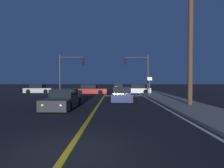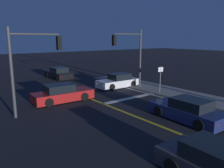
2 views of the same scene
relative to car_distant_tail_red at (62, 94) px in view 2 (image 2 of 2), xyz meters
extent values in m
cube|color=gold|center=(2.09, -10.74, -0.58)|extent=(0.20, 33.05, 0.01)
cube|color=silver|center=(4.66, -2.52, -0.58)|extent=(5.14, 0.50, 0.01)
cube|color=maroon|center=(0.07, 0.00, -0.14)|extent=(4.61, 1.88, 0.68)
cube|color=black|center=(-0.21, 0.01, 0.46)|extent=(2.14, 1.56, 0.60)
cylinder|color=black|center=(1.50, 0.75, -0.26)|extent=(0.65, 0.24, 0.64)
cylinder|color=black|center=(1.45, -0.85, -0.26)|extent=(0.65, 0.24, 0.64)
cylinder|color=black|center=(-1.32, 0.85, -0.26)|extent=(0.65, 0.24, 0.64)
cylinder|color=black|center=(-1.37, -0.75, -0.26)|extent=(0.65, 0.24, 0.64)
sphere|color=#FFF4CC|center=(2.30, 0.45, -0.06)|extent=(0.18, 0.18, 0.18)
sphere|color=#FFF4CC|center=(2.26, -0.61, -0.06)|extent=(0.18, 0.18, 0.18)
sphere|color=red|center=(-2.14, 0.61, -0.06)|extent=(0.14, 0.14, 0.14)
sphere|color=red|center=(-2.18, -0.46, -0.06)|extent=(0.14, 0.14, 0.14)
cube|color=black|center=(-0.26, -12.28, 0.46)|extent=(1.58, 2.10, 0.60)
cylinder|color=black|center=(0.60, -11.18, -0.26)|extent=(0.24, 0.65, 0.64)
cylinder|color=black|center=(-1.06, -11.14, -0.26)|extent=(0.24, 0.65, 0.64)
sphere|color=red|center=(0.34, -10.38, -0.06)|extent=(0.14, 0.14, 0.14)
sphere|color=red|center=(-0.76, -10.35, -0.06)|extent=(0.14, 0.14, 0.14)
cube|color=silver|center=(6.54, 1.32, -0.14)|extent=(4.25, 1.79, 0.68)
cube|color=black|center=(6.79, 1.32, 0.46)|extent=(1.97, 1.51, 0.60)
cylinder|color=black|center=(5.21, 0.56, -0.26)|extent=(0.64, 0.23, 0.64)
cylinder|color=black|center=(5.25, 2.14, -0.26)|extent=(0.64, 0.23, 0.64)
cylinder|color=black|center=(7.83, 0.50, -0.26)|extent=(0.64, 0.23, 0.64)
cylinder|color=black|center=(7.86, 2.09, -0.26)|extent=(0.64, 0.23, 0.64)
sphere|color=#FFF4CC|center=(4.48, 0.83, -0.06)|extent=(0.18, 0.18, 0.18)
sphere|color=#FFF4CC|center=(4.50, 1.89, -0.06)|extent=(0.18, 0.18, 0.18)
sphere|color=red|center=(8.58, 0.76, -0.06)|extent=(0.14, 0.14, 0.14)
sphere|color=red|center=(8.60, 1.81, -0.06)|extent=(0.14, 0.14, 0.14)
cube|color=navy|center=(4.08, -8.19, -0.14)|extent=(1.96, 4.55, 0.68)
cube|color=black|center=(4.07, -8.45, 0.46)|extent=(1.63, 2.11, 0.60)
cylinder|color=black|center=(3.26, -6.77, -0.26)|extent=(0.24, 0.65, 0.64)
cylinder|color=black|center=(4.97, -6.81, -0.26)|extent=(0.24, 0.65, 0.64)
cylinder|color=black|center=(3.18, -9.56, -0.26)|extent=(0.24, 0.65, 0.64)
cylinder|color=black|center=(4.89, -9.60, -0.26)|extent=(0.24, 0.65, 0.64)
sphere|color=#FFF4CC|center=(3.57, -5.98, -0.06)|extent=(0.18, 0.18, 0.18)
sphere|color=#FFF4CC|center=(4.71, -6.01, -0.06)|extent=(0.18, 0.18, 0.18)
sphere|color=red|center=(3.45, -10.37, -0.06)|extent=(0.14, 0.14, 0.14)
cube|color=black|center=(4.07, 9.73, -0.14)|extent=(1.83, 4.43, 0.68)
cube|color=black|center=(4.07, 9.47, 0.46)|extent=(1.56, 2.04, 0.60)
cylinder|color=black|center=(3.22, 11.10, -0.26)|extent=(0.22, 0.64, 0.64)
cylinder|color=black|center=(4.91, 11.11, -0.26)|extent=(0.22, 0.64, 0.64)
cylinder|color=black|center=(3.23, 8.36, -0.26)|extent=(0.22, 0.64, 0.64)
cylinder|color=black|center=(4.92, 8.36, -0.26)|extent=(0.22, 0.64, 0.64)
sphere|color=#FFF4CC|center=(3.50, 11.89, -0.06)|extent=(0.18, 0.18, 0.18)
sphere|color=#FFF4CC|center=(4.62, 11.89, -0.06)|extent=(0.18, 0.18, 0.18)
sphere|color=red|center=(3.51, 7.57, -0.06)|extent=(0.14, 0.14, 0.14)
sphere|color=red|center=(4.64, 7.57, -0.06)|extent=(0.14, 0.14, 0.14)
cylinder|color=#38383D|center=(8.03, -0.22, 2.18)|extent=(0.18, 0.18, 5.53)
cylinder|color=#38383D|center=(6.45, -0.22, 4.55)|extent=(3.16, 0.12, 0.12)
cube|color=black|center=(4.87, -0.22, 4.00)|extent=(0.28, 0.28, 0.90)
sphere|color=red|center=(4.87, -0.22, 4.27)|extent=(0.22, 0.22, 0.22)
sphere|color=#4C2D05|center=(4.87, -0.22, 4.00)|extent=(0.22, 0.22, 0.22)
sphere|color=#0A3814|center=(4.87, -0.22, 3.73)|extent=(0.22, 0.22, 0.22)
cylinder|color=#38383D|center=(-3.85, -1.62, 2.12)|extent=(0.18, 0.18, 5.40)
cylinder|color=#38383D|center=(-2.33, -1.62, 4.42)|extent=(3.05, 0.12, 0.12)
cube|color=black|center=(-0.80, -1.62, 3.87)|extent=(0.28, 0.28, 0.90)
sphere|color=red|center=(-0.80, -1.62, 4.14)|extent=(0.22, 0.22, 0.22)
sphere|color=#4C2D05|center=(-0.80, -1.62, 3.87)|extent=(0.22, 0.22, 0.22)
sphere|color=#0A3814|center=(-0.80, -1.62, 3.60)|extent=(0.22, 0.22, 0.22)
cylinder|color=slate|center=(7.73, -3.02, 0.62)|extent=(0.06, 0.06, 2.40)
cube|color=white|center=(7.73, -3.02, 1.56)|extent=(0.56, 0.07, 0.40)
camera|label=1|loc=(3.41, -25.21, 1.43)|focal=28.74mm
camera|label=2|loc=(-7.08, -15.48, 4.17)|focal=35.84mm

